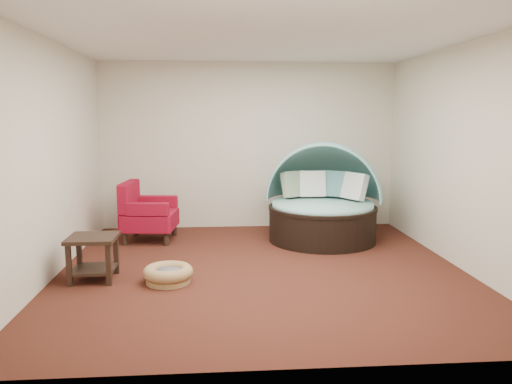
{
  "coord_description": "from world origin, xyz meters",
  "views": [
    {
      "loc": [
        -0.54,
        -6.01,
        1.9
      ],
      "look_at": [
        -0.03,
        0.6,
        0.89
      ],
      "focal_mm": 35.0,
      "sensor_mm": 36.0,
      "label": 1
    }
  ],
  "objects": [
    {
      "name": "wall_right",
      "position": [
        2.5,
        0.0,
        1.4
      ],
      "size": [
        0.0,
        5.0,
        5.0
      ],
      "primitive_type": "plane",
      "rotation": [
        1.57,
        0.0,
        -1.57
      ],
      "color": "beige",
      "rests_on": "floor"
    },
    {
      "name": "red_armchair",
      "position": [
        -1.65,
        1.63,
        0.42
      ],
      "size": [
        0.86,
        0.86,
        0.92
      ],
      "rotation": [
        0.0,
        0.0,
        -0.11
      ],
      "color": "black",
      "rests_on": "floor"
    },
    {
      "name": "side_table",
      "position": [
        -2.0,
        -0.24,
        0.34
      ],
      "size": [
        0.55,
        0.55,
        0.52
      ],
      "rotation": [
        0.0,
        0.0,
        0.01
      ],
      "color": "black",
      "rests_on": "floor"
    },
    {
      "name": "floor",
      "position": [
        0.0,
        0.0,
        0.0
      ],
      "size": [
        5.0,
        5.0,
        0.0
      ],
      "primitive_type": "plane",
      "color": "#4C2015",
      "rests_on": "ground"
    },
    {
      "name": "ceiling",
      "position": [
        0.0,
        0.0,
        2.8
      ],
      "size": [
        5.0,
        5.0,
        0.0
      ],
      "primitive_type": "plane",
      "rotation": [
        3.14,
        0.0,
        0.0
      ],
      "color": "white",
      "rests_on": "wall_back"
    },
    {
      "name": "canopy_daybed",
      "position": [
        1.08,
        1.5,
        0.7
      ],
      "size": [
        2.07,
        2.03,
        1.51
      ],
      "rotation": [
        0.0,
        0.0,
        -0.27
      ],
      "color": "black",
      "rests_on": "floor"
    },
    {
      "name": "wall_back",
      "position": [
        0.0,
        2.5,
        1.4
      ],
      "size": [
        5.0,
        0.0,
        5.0
      ],
      "primitive_type": "plane",
      "rotation": [
        1.57,
        0.0,
        0.0
      ],
      "color": "beige",
      "rests_on": "floor"
    },
    {
      "name": "pet_basket",
      "position": [
        -1.12,
        -0.41,
        0.1
      ],
      "size": [
        0.73,
        0.73,
        0.2
      ],
      "rotation": [
        0.0,
        0.0,
        0.34
      ],
      "color": "olive",
      "rests_on": "floor"
    },
    {
      "name": "wall_front",
      "position": [
        0.0,
        -2.5,
        1.4
      ],
      "size": [
        5.0,
        0.0,
        5.0
      ],
      "primitive_type": "plane",
      "rotation": [
        -1.57,
        0.0,
        0.0
      ],
      "color": "beige",
      "rests_on": "floor"
    },
    {
      "name": "wall_left",
      "position": [
        -2.5,
        0.0,
        1.4
      ],
      "size": [
        0.0,
        5.0,
        5.0
      ],
      "primitive_type": "plane",
      "rotation": [
        1.57,
        0.0,
        1.57
      ],
      "color": "beige",
      "rests_on": "floor"
    }
  ]
}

